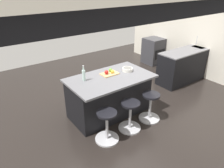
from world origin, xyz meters
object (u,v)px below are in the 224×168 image
(stool_middle, at_px, (130,117))
(cutting_board, at_px, (110,74))
(stool_by_window, at_px, (150,108))
(apple_green, at_px, (110,70))
(apple_yellow, at_px, (112,71))
(water_bottle, at_px, (84,75))
(oven_range, at_px, (153,51))
(kitchen_island, at_px, (109,95))
(stool_near_camera, at_px, (107,127))
(apple_red, at_px, (106,72))
(fruit_bowl, at_px, (127,69))

(stool_middle, relative_size, cutting_board, 1.66)
(stool_by_window, relative_size, apple_green, 8.06)
(cutting_board, bearing_deg, apple_green, -136.80)
(apple_yellow, relative_size, water_bottle, 0.24)
(apple_yellow, bearing_deg, stool_middle, 80.40)
(oven_range, xyz_separation_m, stool_by_window, (2.53, 2.35, -0.16))
(stool_by_window, bearing_deg, kitchen_island, -51.56)
(stool_near_camera, xyz_separation_m, apple_green, (-0.69, -0.84, 0.66))
(kitchen_island, xyz_separation_m, apple_yellow, (-0.13, -0.07, 0.49))
(cutting_board, relative_size, apple_red, 4.30)
(stool_middle, bearing_deg, kitchen_island, -90.00)
(oven_range, xyz_separation_m, apple_red, (3.08, 1.56, 0.51))
(kitchen_island, relative_size, apple_red, 20.68)
(stool_middle, bearing_deg, apple_green, -99.69)
(kitchen_island, bearing_deg, apple_red, -90.19)
(stool_middle, xyz_separation_m, fruit_bowl, (-0.49, -0.69, 0.64))
(cutting_board, bearing_deg, oven_range, -152.38)
(cutting_board, height_order, water_bottle, water_bottle)
(oven_range, distance_m, water_bottle, 3.93)
(cutting_board, bearing_deg, apple_yellow, 152.24)
(cutting_board, bearing_deg, stool_near_camera, 51.35)
(apple_green, distance_m, apple_yellow, 0.09)
(oven_range, bearing_deg, apple_yellow, 28.41)
(oven_range, xyz_separation_m, kitchen_island, (3.08, 1.66, 0.01))
(apple_green, relative_size, water_bottle, 0.24)
(kitchen_island, bearing_deg, water_bottle, -14.99)
(apple_red, relative_size, apple_green, 1.13)
(cutting_board, height_order, apple_red, apple_red)
(oven_range, xyz_separation_m, apple_yellow, (2.95, 1.60, 0.50))
(stool_by_window, bearing_deg, fruit_bowl, -85.14)
(kitchen_island, xyz_separation_m, stool_near_camera, (0.54, 0.68, -0.16))
(kitchen_island, distance_m, stool_by_window, 0.89)
(stool_middle, xyz_separation_m, apple_yellow, (-0.13, -0.75, 0.66))
(apple_red, distance_m, apple_green, 0.15)
(stool_by_window, bearing_deg, stool_middle, 0.00)
(stool_near_camera, bearing_deg, fruit_bowl, -146.34)
(oven_range, height_order, water_bottle, water_bottle)
(apple_green, bearing_deg, oven_range, -152.81)
(kitchen_island, bearing_deg, stool_near_camera, 51.56)
(cutting_board, distance_m, apple_green, 0.10)
(oven_range, relative_size, stool_middle, 1.46)
(stool_middle, relative_size, apple_yellow, 8.11)
(apple_green, bearing_deg, stool_middle, 80.31)
(stool_near_camera, xyz_separation_m, cutting_board, (-0.62, -0.78, 0.61))
(kitchen_island, bearing_deg, stool_by_window, 128.44)
(fruit_bowl, bearing_deg, stool_by_window, 94.86)
(apple_yellow, bearing_deg, stool_by_window, 119.07)
(stool_by_window, xyz_separation_m, apple_green, (0.40, -0.84, 0.66))
(water_bottle, xyz_separation_m, fruit_bowl, (-0.99, 0.13, -0.08))
(stool_by_window, distance_m, water_bottle, 1.51)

